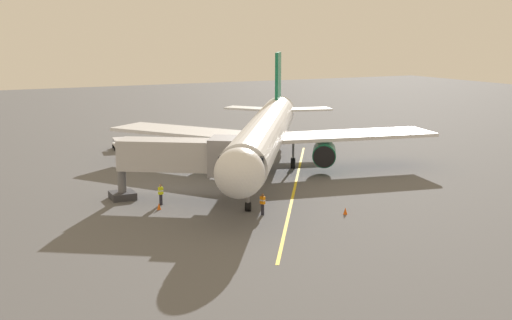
{
  "coord_description": "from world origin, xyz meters",
  "views": [
    {
      "loc": [
        29.55,
        56.93,
        13.72
      ],
      "look_at": [
        6.04,
        9.0,
        3.0
      ],
      "focal_mm": 44.36,
      "sensor_mm": 36.0,
      "label": 1
    }
  ],
  "objects_px": {
    "jet_bridge": "(187,157)",
    "ground_crew_loader": "(268,151)",
    "ground_crew_marshaller": "(161,194)",
    "safety_cone_nose_right": "(159,206)",
    "airplane": "(266,134)",
    "ground_crew_wing_walker": "(263,204)",
    "safety_cone_nose_left": "(345,211)",
    "baggage_cart_near_nose": "(120,144)"
  },
  "relations": [
    {
      "from": "safety_cone_nose_left",
      "to": "ground_crew_marshaller",
      "type": "bearing_deg",
      "value": -36.84
    },
    {
      "from": "ground_crew_marshaller",
      "to": "airplane",
      "type": "bearing_deg",
      "value": -152.42
    },
    {
      "from": "jet_bridge",
      "to": "safety_cone_nose_left",
      "type": "height_order",
      "value": "jet_bridge"
    },
    {
      "from": "baggage_cart_near_nose",
      "to": "safety_cone_nose_left",
      "type": "relative_size",
      "value": 5.02
    },
    {
      "from": "ground_crew_marshaller",
      "to": "safety_cone_nose_left",
      "type": "height_order",
      "value": "ground_crew_marshaller"
    },
    {
      "from": "ground_crew_wing_walker",
      "to": "ground_crew_marshaller",
      "type": "bearing_deg",
      "value": -45.85
    },
    {
      "from": "ground_crew_marshaller",
      "to": "baggage_cart_near_nose",
      "type": "distance_m",
      "value": 26.75
    },
    {
      "from": "airplane",
      "to": "safety_cone_nose_right",
      "type": "height_order",
      "value": "airplane"
    },
    {
      "from": "airplane",
      "to": "ground_crew_wing_walker",
      "type": "distance_m",
      "value": 15.12
    },
    {
      "from": "safety_cone_nose_left",
      "to": "ground_crew_wing_walker",
      "type": "bearing_deg",
      "value": -24.44
    },
    {
      "from": "airplane",
      "to": "baggage_cart_near_nose",
      "type": "bearing_deg",
      "value": -63.82
    },
    {
      "from": "ground_crew_marshaller",
      "to": "safety_cone_nose_left",
      "type": "bearing_deg",
      "value": 143.16
    },
    {
      "from": "baggage_cart_near_nose",
      "to": "ground_crew_marshaller",
      "type": "bearing_deg",
      "value": 82.9
    },
    {
      "from": "jet_bridge",
      "to": "ground_crew_loader",
      "type": "bearing_deg",
      "value": -137.63
    },
    {
      "from": "airplane",
      "to": "jet_bridge",
      "type": "height_order",
      "value": "airplane"
    },
    {
      "from": "jet_bridge",
      "to": "ground_crew_loader",
      "type": "relative_size",
      "value": 6.21
    },
    {
      "from": "ground_crew_marshaller",
      "to": "safety_cone_nose_left",
      "type": "relative_size",
      "value": 3.11
    },
    {
      "from": "jet_bridge",
      "to": "ground_crew_wing_walker",
      "type": "bearing_deg",
      "value": 119.7
    },
    {
      "from": "ground_crew_wing_walker",
      "to": "ground_crew_loader",
      "type": "distance_m",
      "value": 21.96
    },
    {
      "from": "safety_cone_nose_left",
      "to": "safety_cone_nose_right",
      "type": "height_order",
      "value": "same"
    },
    {
      "from": "ground_crew_marshaller",
      "to": "ground_crew_loader",
      "type": "relative_size",
      "value": 1.0
    },
    {
      "from": "ground_crew_loader",
      "to": "safety_cone_nose_left",
      "type": "relative_size",
      "value": 3.11
    },
    {
      "from": "airplane",
      "to": "safety_cone_nose_right",
      "type": "bearing_deg",
      "value": 30.82
    },
    {
      "from": "airplane",
      "to": "ground_crew_loader",
      "type": "xyz_separation_m",
      "value": [
        -3.49,
        -6.26,
        -3.12
      ]
    },
    {
      "from": "baggage_cart_near_nose",
      "to": "safety_cone_nose_right",
      "type": "distance_m",
      "value": 28.13
    },
    {
      "from": "ground_crew_loader",
      "to": "ground_crew_wing_walker",
      "type": "bearing_deg",
      "value": 61.75
    },
    {
      "from": "baggage_cart_near_nose",
      "to": "safety_cone_nose_right",
      "type": "bearing_deg",
      "value": 82.06
    },
    {
      "from": "ground_crew_marshaller",
      "to": "ground_crew_wing_walker",
      "type": "bearing_deg",
      "value": 134.15
    },
    {
      "from": "airplane",
      "to": "baggage_cart_near_nose",
      "type": "xyz_separation_m",
      "value": [
        9.71,
        -19.75,
        -3.35
      ]
    },
    {
      "from": "ground_crew_marshaller",
      "to": "safety_cone_nose_left",
      "type": "xyz_separation_m",
      "value": [
        -11.93,
        8.94,
        -0.61
      ]
    },
    {
      "from": "ground_crew_wing_walker",
      "to": "ground_crew_loader",
      "type": "xyz_separation_m",
      "value": [
        -10.4,
        -19.35,
        0.0
      ]
    },
    {
      "from": "baggage_cart_near_nose",
      "to": "safety_cone_nose_left",
      "type": "distance_m",
      "value": 36.52
    },
    {
      "from": "ground_crew_marshaller",
      "to": "ground_crew_loader",
      "type": "height_order",
      "value": "same"
    },
    {
      "from": "safety_cone_nose_right",
      "to": "safety_cone_nose_left",
      "type": "bearing_deg",
      "value": 148.65
    },
    {
      "from": "baggage_cart_near_nose",
      "to": "ground_crew_loader",
      "type": "bearing_deg",
      "value": 134.38
    },
    {
      "from": "jet_bridge",
      "to": "ground_crew_wing_walker",
      "type": "relative_size",
      "value": 6.21
    },
    {
      "from": "ground_crew_marshaller",
      "to": "safety_cone_nose_right",
      "type": "distance_m",
      "value": 1.56
    },
    {
      "from": "airplane",
      "to": "ground_crew_loader",
      "type": "distance_m",
      "value": 7.81
    },
    {
      "from": "ground_crew_marshaller",
      "to": "ground_crew_loader",
      "type": "distance_m",
      "value": 21.04
    },
    {
      "from": "jet_bridge",
      "to": "baggage_cart_near_nose",
      "type": "bearing_deg",
      "value": -91.95
    },
    {
      "from": "ground_crew_loader",
      "to": "safety_cone_nose_left",
      "type": "xyz_separation_m",
      "value": [
        4.57,
        21.99,
        -0.61
      ]
    },
    {
      "from": "jet_bridge",
      "to": "ground_crew_marshaller",
      "type": "xyz_separation_m",
      "value": [
        2.41,
        0.2,
        -2.88
      ]
    }
  ]
}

